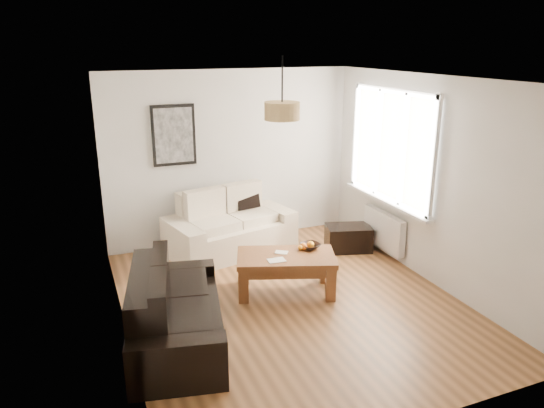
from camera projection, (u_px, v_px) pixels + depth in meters
name	position (u px, v px, depth m)	size (l,w,h in m)	color
floor	(291.00, 302.00, 6.14)	(4.50, 4.50, 0.00)	brown
ceiling	(294.00, 79.00, 5.36)	(3.80, 4.50, 0.00)	white
wall_back	(231.00, 158.00, 7.74)	(3.80, 0.04, 2.60)	silver
wall_front	(418.00, 280.00, 3.76)	(3.80, 0.04, 2.60)	silver
wall_left	(117.00, 219.00, 5.07)	(0.04, 4.50, 2.60)	silver
wall_right	(430.00, 181.00, 6.43)	(0.04, 4.50, 2.60)	silver
window_bay	(392.00, 146.00, 7.03)	(0.14, 1.90, 1.60)	white
radiator	(384.00, 230.00, 7.39)	(0.10, 0.90, 0.52)	white
poster	(174.00, 135.00, 7.28)	(0.62, 0.04, 0.87)	black
pendant_shade	(282.00, 111.00, 5.73)	(0.40, 0.40, 0.20)	tan
loveseat_cream	(230.00, 222.00, 7.51)	(1.79, 0.97, 0.89)	beige
sofa_leather	(176.00, 308.00, 5.21)	(1.81, 0.88, 0.78)	black
coffee_table	(286.00, 273.00, 6.32)	(1.19, 0.65, 0.49)	brown
ottoman	(348.00, 238.00, 7.62)	(0.65, 0.42, 0.37)	black
cushion_left	(203.00, 201.00, 7.50)	(0.38, 0.12, 0.38)	black
cushion_right	(247.00, 197.00, 7.74)	(0.38, 0.12, 0.38)	black
fruit_bowl	(311.00, 246.00, 6.46)	(0.24, 0.24, 0.06)	black
orange_a	(303.00, 246.00, 6.41)	(0.09, 0.09, 0.09)	orange
orange_b	(311.00, 245.00, 6.47)	(0.09, 0.09, 0.09)	orange
orange_c	(300.00, 248.00, 6.38)	(0.06, 0.06, 0.06)	orange
papers	(276.00, 260.00, 6.10)	(0.21, 0.15, 0.01)	silver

